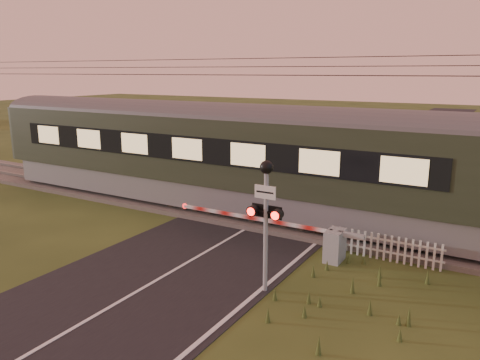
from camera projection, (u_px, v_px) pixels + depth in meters
The scene contains 7 objects.
ground at pixel (157, 281), 12.92m from camera, with size 160.00×160.00×0.00m, color #2C3B16.
road at pixel (152, 284), 12.71m from camera, with size 6.00×140.00×0.03m.
track_bed at pixel (265, 217), 18.36m from camera, with size 140.00×3.40×0.39m.
overhead_wires at pixel (267, 69), 17.08m from camera, with size 120.00×0.62×0.62m.
boom_gate at pixel (324, 242), 14.31m from camera, with size 6.62×0.75×1.00m.
crossing_signal at pixel (266, 203), 11.76m from camera, with size 0.89×0.36×3.49m.
picket_fence at pixel (384, 247), 14.21m from camera, with size 3.45×0.07×0.83m.
Camera 1 is at (8.01, -9.15, 5.65)m, focal length 35.00 mm.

